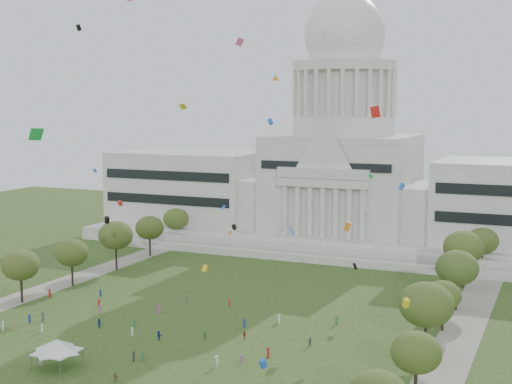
# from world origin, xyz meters

# --- Properties ---
(ground) EXTENTS (400.00, 400.00, 0.00)m
(ground) POSITION_xyz_m (0.00, 0.00, 0.00)
(ground) COLOR #30461B
(ground) RESTS_ON ground
(capitol) EXTENTS (160.00, 64.50, 91.30)m
(capitol) POSITION_xyz_m (0.00, 113.59, 22.30)
(capitol) COLOR beige
(capitol) RESTS_ON ground
(path_left) EXTENTS (8.00, 160.00, 0.04)m
(path_left) POSITION_xyz_m (-48.00, 30.00, 0.02)
(path_left) COLOR gray
(path_left) RESTS_ON ground
(path_right) EXTENTS (8.00, 160.00, 0.04)m
(path_right) POSITION_xyz_m (48.00, 30.00, 0.02)
(path_right) COLOR gray
(path_right) RESTS_ON ground
(row_tree_r_1) EXTENTS (7.58, 7.58, 10.78)m
(row_tree_r_1) POSITION_xyz_m (46.22, -1.75, 7.66)
(row_tree_r_1) COLOR black
(row_tree_r_1) RESTS_ON ground
(row_tree_l_2) EXTENTS (8.42, 8.42, 11.97)m
(row_tree_l_2) POSITION_xyz_m (-45.04, 17.30, 8.51)
(row_tree_l_2) COLOR black
(row_tree_l_2) RESTS_ON ground
(row_tree_r_2) EXTENTS (9.55, 9.55, 13.58)m
(row_tree_r_2) POSITION_xyz_m (44.17, 17.44, 9.66)
(row_tree_r_2) COLOR black
(row_tree_r_2) RESTS_ON ground
(row_tree_l_3) EXTENTS (8.12, 8.12, 11.55)m
(row_tree_l_3) POSITION_xyz_m (-44.09, 33.92, 8.21)
(row_tree_l_3) COLOR black
(row_tree_l_3) RESTS_ON ground
(row_tree_r_3) EXTENTS (7.01, 7.01, 9.98)m
(row_tree_r_3) POSITION_xyz_m (44.40, 34.48, 7.08)
(row_tree_r_3) COLOR black
(row_tree_r_3) RESTS_ON ground
(row_tree_l_4) EXTENTS (9.29, 9.29, 13.21)m
(row_tree_l_4) POSITION_xyz_m (-44.08, 52.42, 9.39)
(row_tree_l_4) COLOR black
(row_tree_l_4) RESTS_ON ground
(row_tree_r_4) EXTENTS (9.19, 9.19, 13.06)m
(row_tree_r_4) POSITION_xyz_m (44.76, 50.04, 9.29)
(row_tree_r_4) COLOR black
(row_tree_r_4) RESTS_ON ground
(row_tree_l_5) EXTENTS (8.33, 8.33, 11.85)m
(row_tree_l_5) POSITION_xyz_m (-45.22, 71.01, 8.42)
(row_tree_l_5) COLOR black
(row_tree_l_5) RESTS_ON ground
(row_tree_r_5) EXTENTS (9.82, 9.82, 13.96)m
(row_tree_r_5) POSITION_xyz_m (43.49, 70.19, 9.93)
(row_tree_r_5) COLOR black
(row_tree_r_5) RESTS_ON ground
(row_tree_l_6) EXTENTS (8.19, 8.19, 11.64)m
(row_tree_l_6) POSITION_xyz_m (-46.87, 89.14, 8.27)
(row_tree_l_6) COLOR black
(row_tree_l_6) RESTS_ON ground
(row_tree_r_6) EXTENTS (8.42, 8.42, 11.97)m
(row_tree_r_6) POSITION_xyz_m (45.96, 88.13, 8.51)
(row_tree_r_6) COLOR black
(row_tree_r_6) RESTS_ON ground
(event_tent) EXTENTS (9.19, 9.19, 4.99)m
(event_tent) POSITION_xyz_m (-11.62, -11.65, 3.87)
(event_tent) COLOR #4C4C4C
(event_tent) RESTS_ON ground
(person_0) EXTENTS (0.97, 0.91, 1.67)m
(person_0) POSITION_xyz_m (39.74, 5.46, 0.84)
(person_0) COLOR #33723F
(person_0) RESTS_ON ground
(person_2) EXTENTS (0.96, 0.80, 1.70)m
(person_2) POSITION_xyz_m (23.80, 15.33, 0.85)
(person_2) COLOR #4C4C51
(person_2) RESTS_ON ground
(person_3) EXTENTS (1.28, 1.42, 1.98)m
(person_3) POSITION_xyz_m (12.72, -0.65, 0.99)
(person_3) COLOR silver
(person_3) RESTS_ON ground
(person_4) EXTENTS (0.65, 0.99, 1.56)m
(person_4) POSITION_xyz_m (4.29, 11.20, 0.78)
(person_4) COLOR #33723F
(person_4) RESTS_ON ground
(person_5) EXTENTS (1.80, 1.33, 1.81)m
(person_5) POSITION_xyz_m (-3.49, 7.47, 0.91)
(person_5) COLOR navy
(person_5) RESTS_ON ground
(person_7) EXTENTS (0.76, 0.80, 1.78)m
(person_7) POSITION_xyz_m (-14.83, -12.03, 0.89)
(person_7) COLOR silver
(person_7) RESTS_ON ground
(person_8) EXTENTS (0.95, 0.62, 1.89)m
(person_8) POSITION_xyz_m (-18.14, 9.01, 0.94)
(person_8) COLOR navy
(person_8) RESTS_ON ground
(person_9) EXTENTS (0.79, 1.14, 1.60)m
(person_9) POSITION_xyz_m (15.91, 2.49, 0.80)
(person_9) COLOR #994C8C
(person_9) RESTS_ON ground
(person_10) EXTENTS (0.63, 1.01, 1.63)m
(person_10) POSITION_xyz_m (11.05, 14.37, 0.82)
(person_10) COLOR #B21E1E
(person_10) RESTS_ON ground
(person_11) EXTENTS (1.57, 1.11, 1.58)m
(person_11) POSITION_xyz_m (0.88, -12.96, 0.79)
(person_11) COLOR olive
(person_11) RESTS_ON ground
(distant_crowd) EXTENTS (66.75, 37.72, 1.95)m
(distant_crowd) POSITION_xyz_m (-12.04, 14.55, 0.89)
(distant_crowd) COLOR olive
(distant_crowd) RESTS_ON ground
(kite_swarm) EXTENTS (84.53, 102.26, 60.78)m
(kite_swarm) POSITION_xyz_m (4.83, 11.74, 25.17)
(kite_swarm) COLOR green
(kite_swarm) RESTS_ON ground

